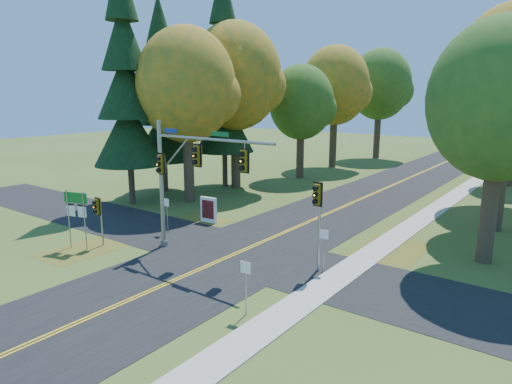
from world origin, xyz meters
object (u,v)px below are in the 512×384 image
Objects in this scene: east_signal_pole at (318,204)px; route_sign_cluster at (76,208)px; traffic_mast at (185,170)px; info_kiosk at (209,210)px.

east_signal_pole is 13.91m from route_sign_cluster.
east_signal_pole is (7.22, 1.94, -1.24)m from traffic_mast.
route_sign_cluster is at bearing -110.29° from info_kiosk.
traffic_mast is at bearing -160.99° from east_signal_pole.
east_signal_pole is 2.58× the size of info_kiosk.
traffic_mast is 7.58m from east_signal_pole.
info_kiosk is at bearing 121.68° from traffic_mast.
traffic_mast reaches higher than route_sign_cluster.
east_signal_pole reaches higher than route_sign_cluster.
east_signal_pole is 11.43m from info_kiosk.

